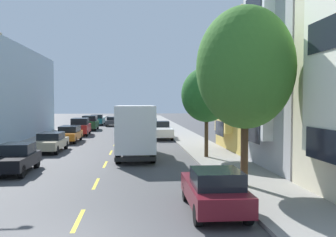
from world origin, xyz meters
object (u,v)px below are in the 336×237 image
object	(u,v)px
parked_hatchback_burgundy	(214,190)
parked_sedan_champagne	(51,142)
delivery_box_truck	(135,129)
street_tree_nearest	(245,68)
parked_wagon_orange	(69,133)
parked_suv_forest	(90,123)
parked_suv_red	(80,126)
parked_pickup_white	(161,130)
moving_charcoal_sedan	(112,121)
parked_pickup_teal	(98,120)
parked_pickup_navy	(150,120)
street_tree_second	(207,95)
parked_hatchback_black	(15,158)

from	to	relation	value
parked_hatchback_burgundy	parked_sedan_champagne	bearing A→B (deg)	120.00
delivery_box_truck	parked_sedan_champagne	xyz separation A→B (m)	(-6.29, 3.41, -1.20)
street_tree_nearest	parked_wagon_orange	size ratio (longest dim) A/B	1.61
parked_suv_forest	parked_suv_red	bearing A→B (deg)	-90.90
parked_pickup_white	moving_charcoal_sedan	distance (m)	20.98
delivery_box_truck	parked_hatchback_burgundy	xyz separation A→B (m)	(2.60, -11.98, -1.19)
parked_pickup_teal	street_tree_nearest	bearing A→B (deg)	-76.28
parked_suv_red	parked_pickup_white	world-z (taller)	parked_suv_red
parked_sedan_champagne	moving_charcoal_sedan	xyz separation A→B (m)	(2.69, 29.03, 0.00)
parked_pickup_navy	delivery_box_truck	bearing A→B (deg)	-93.88
parked_pickup_navy	parked_pickup_white	bearing A→B (deg)	-89.50
delivery_box_truck	moving_charcoal_sedan	world-z (taller)	delivery_box_truck
parked_pickup_teal	moving_charcoal_sedan	world-z (taller)	parked_pickup_teal
street_tree_second	delivery_box_truck	distance (m)	5.19
parked_suv_red	parked_hatchback_burgundy	distance (m)	30.13
parked_pickup_navy	parked_hatchback_burgundy	bearing A→B (deg)	-89.79
parked_wagon_orange	parked_sedan_champagne	bearing A→B (deg)	-91.52
street_tree_second	parked_hatchback_burgundy	distance (m)	11.77
parked_sedan_champagne	parked_pickup_teal	bearing A→B (deg)	89.68
parked_pickup_navy	parked_pickup_teal	distance (m)	8.58
parked_hatchback_burgundy	parked_pickup_teal	world-z (taller)	parked_pickup_teal
parked_pickup_white	parked_pickup_teal	bearing A→B (deg)	111.20
parked_hatchback_black	parked_suv_forest	xyz separation A→B (m)	(0.24, 28.98, 0.23)
parked_pickup_white	parked_suv_forest	size ratio (longest dim) A/B	1.11
parked_hatchback_black	parked_pickup_navy	size ratio (longest dim) A/B	0.75
parked_suv_red	parked_pickup_white	xyz separation A→B (m)	(8.80, -4.44, -0.16)
parked_hatchback_burgundy	parked_hatchback_black	bearing A→B (deg)	139.68
parked_suv_forest	parked_pickup_white	bearing A→B (deg)	-54.42
moving_charcoal_sedan	parked_hatchback_burgundy	bearing A→B (deg)	-82.05
street_tree_second	delivery_box_truck	world-z (taller)	street_tree_second
street_tree_nearest	parked_hatchback_burgundy	bearing A→B (deg)	-122.98
parked_hatchback_black	parked_hatchback_burgundy	size ratio (longest dim) A/B	1.00
parked_pickup_navy	moving_charcoal_sedan	world-z (taller)	parked_pickup_navy
parked_suv_forest	moving_charcoal_sedan	distance (m)	8.28
parked_wagon_orange	parked_hatchback_black	xyz separation A→B (m)	(-0.16, -14.39, -0.05)
parked_pickup_teal	parked_sedan_champagne	world-z (taller)	parked_pickup_teal
parked_hatchback_black	delivery_box_truck	bearing A→B (deg)	35.28
parked_pickup_navy	moving_charcoal_sedan	bearing A→B (deg)	-150.84
parked_sedan_champagne	moving_charcoal_sedan	distance (m)	29.15
delivery_box_truck	parked_hatchback_burgundy	size ratio (longest dim) A/B	1.80
parked_hatchback_black	parked_pickup_navy	distance (m)	41.18
parked_wagon_orange	parked_suv_red	bearing A→B (deg)	90.40
street_tree_nearest	delivery_box_truck	xyz separation A→B (m)	(-4.60, 8.90, -3.18)
parked_suv_red	parked_pickup_teal	size ratio (longest dim) A/B	0.91
street_tree_second	parked_hatchback_black	distance (m)	11.94
street_tree_second	parked_wagon_orange	world-z (taller)	street_tree_second
delivery_box_truck	parked_pickup_navy	size ratio (longest dim) A/B	1.36
parked_suv_red	parked_hatchback_burgundy	bearing A→B (deg)	-73.09
moving_charcoal_sedan	parked_hatchback_black	bearing A→B (deg)	-94.15
street_tree_nearest	parked_pickup_navy	world-z (taller)	street_tree_nearest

